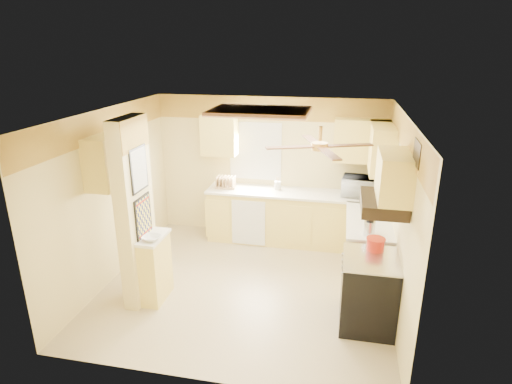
% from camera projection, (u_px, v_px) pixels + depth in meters
% --- Properties ---
extents(floor, '(4.00, 4.00, 0.00)m').
position_uv_depth(floor, '(246.00, 286.00, 6.23)').
color(floor, tan).
rests_on(floor, ground).
extents(ceiling, '(4.00, 4.00, 0.00)m').
position_uv_depth(ceiling, '(245.00, 113.00, 5.41)').
color(ceiling, white).
rests_on(ceiling, wall_back).
extents(wall_back, '(4.00, 0.00, 4.00)m').
position_uv_depth(wall_back, '(269.00, 168.00, 7.58)').
color(wall_back, beige).
rests_on(wall_back, floor).
extents(wall_front, '(4.00, 0.00, 4.00)m').
position_uv_depth(wall_front, '(201.00, 276.00, 4.06)').
color(wall_front, beige).
rests_on(wall_front, floor).
extents(wall_left, '(0.00, 3.80, 3.80)m').
position_uv_depth(wall_left, '(111.00, 196.00, 6.20)').
color(wall_left, beige).
rests_on(wall_left, floor).
extents(wall_right, '(0.00, 3.80, 3.80)m').
position_uv_depth(wall_right, '(398.00, 217.00, 5.44)').
color(wall_right, beige).
rests_on(wall_right, floor).
extents(wallpaper_border, '(4.00, 0.02, 0.40)m').
position_uv_depth(wallpaper_border, '(270.00, 109.00, 7.21)').
color(wallpaper_border, yellow).
rests_on(wallpaper_border, wall_back).
extents(partition_column, '(0.20, 0.70, 2.50)m').
position_uv_depth(partition_column, '(135.00, 213.00, 5.57)').
color(partition_column, beige).
rests_on(partition_column, floor).
extents(partition_ledge, '(0.25, 0.55, 0.90)m').
position_uv_depth(partition_ledge, '(156.00, 269.00, 5.79)').
color(partition_ledge, '#FFDC6A').
rests_on(partition_ledge, floor).
extents(ledge_top, '(0.28, 0.58, 0.04)m').
position_uv_depth(ledge_top, '(153.00, 237.00, 5.63)').
color(ledge_top, white).
rests_on(ledge_top, partition_ledge).
extents(lower_cabinets_back, '(3.00, 0.60, 0.90)m').
position_uv_depth(lower_cabinets_back, '(294.00, 218.00, 7.47)').
color(lower_cabinets_back, '#FFDC6A').
rests_on(lower_cabinets_back, floor).
extents(lower_cabinets_right, '(0.60, 1.40, 0.90)m').
position_uv_depth(lower_cabinets_right, '(367.00, 250.00, 6.31)').
color(lower_cabinets_right, '#FFDC6A').
rests_on(lower_cabinets_right, floor).
extents(countertop_back, '(3.04, 0.64, 0.04)m').
position_uv_depth(countertop_back, '(295.00, 193.00, 7.30)').
color(countertop_back, white).
rests_on(countertop_back, lower_cabinets_back).
extents(countertop_right, '(0.64, 1.44, 0.04)m').
position_uv_depth(countertop_right, '(369.00, 221.00, 6.16)').
color(countertop_right, white).
rests_on(countertop_right, lower_cabinets_right).
extents(dishwasher_panel, '(0.58, 0.02, 0.80)m').
position_uv_depth(dishwasher_panel, '(248.00, 223.00, 7.33)').
color(dishwasher_panel, white).
rests_on(dishwasher_panel, lower_cabinets_back).
extents(window, '(0.92, 0.02, 1.02)m').
position_uv_depth(window, '(255.00, 151.00, 7.51)').
color(window, white).
rests_on(window, wall_back).
extents(upper_cab_back_left, '(0.60, 0.35, 0.70)m').
position_uv_depth(upper_cab_back_left, '(220.00, 135.00, 7.38)').
color(upper_cab_back_left, '#FFDC6A').
rests_on(upper_cab_back_left, wall_back).
extents(upper_cab_back_right, '(0.90, 0.35, 0.70)m').
position_uv_depth(upper_cab_back_right, '(362.00, 141.00, 6.92)').
color(upper_cab_back_right, '#FFDC6A').
rests_on(upper_cab_back_right, wall_back).
extents(upper_cab_right, '(0.35, 1.00, 0.70)m').
position_uv_depth(upper_cab_right, '(382.00, 148.00, 6.43)').
color(upper_cab_right, '#FFDC6A').
rests_on(upper_cab_right, wall_right).
extents(upper_cab_left_wall, '(0.35, 0.75, 0.70)m').
position_uv_depth(upper_cab_left_wall, '(109.00, 161.00, 5.74)').
color(upper_cab_left_wall, '#FFDC6A').
rests_on(upper_cab_left_wall, wall_left).
extents(upper_cab_over_stove, '(0.35, 0.76, 0.52)m').
position_uv_depth(upper_cab_over_stove, '(394.00, 176.00, 4.73)').
color(upper_cab_over_stove, '#FFDC6A').
rests_on(upper_cab_over_stove, wall_right).
extents(stove, '(0.68, 0.77, 0.92)m').
position_uv_depth(stove, '(368.00, 291.00, 5.25)').
color(stove, black).
rests_on(stove, floor).
extents(range_hood, '(0.50, 0.76, 0.14)m').
position_uv_depth(range_hood, '(383.00, 203.00, 4.86)').
color(range_hood, black).
rests_on(range_hood, upper_cab_over_stove).
extents(poster_menu, '(0.02, 0.42, 0.57)m').
position_uv_depth(poster_menu, '(139.00, 169.00, 5.35)').
color(poster_menu, black).
rests_on(poster_menu, partition_column).
extents(poster_nashville, '(0.02, 0.42, 0.57)m').
position_uv_depth(poster_nashville, '(143.00, 217.00, 5.56)').
color(poster_nashville, black).
rests_on(poster_nashville, partition_column).
extents(ceiling_light_panel, '(1.35, 0.95, 0.06)m').
position_uv_depth(ceiling_light_panel, '(260.00, 111.00, 5.87)').
color(ceiling_light_panel, brown).
rests_on(ceiling_light_panel, ceiling).
extents(ceiling_fan, '(1.15, 1.15, 0.26)m').
position_uv_depth(ceiling_fan, '(320.00, 146.00, 4.64)').
color(ceiling_fan, gold).
rests_on(ceiling_fan, ceiling).
extents(vent_grate, '(0.02, 0.40, 0.25)m').
position_uv_depth(vent_grate, '(417.00, 153.00, 4.26)').
color(vent_grate, black).
rests_on(vent_grate, wall_right).
extents(microwave, '(0.64, 0.47, 0.33)m').
position_uv_depth(microwave, '(361.00, 187.00, 7.05)').
color(microwave, white).
rests_on(microwave, countertop_back).
extents(bowl, '(0.25, 0.25, 0.06)m').
position_uv_depth(bowl, '(151.00, 238.00, 5.50)').
color(bowl, white).
rests_on(bowl, ledge_top).
extents(dutch_oven, '(0.23, 0.23, 0.16)m').
position_uv_depth(dutch_oven, '(376.00, 244.00, 5.28)').
color(dutch_oven, red).
rests_on(dutch_oven, stove).
extents(kettle, '(0.15, 0.15, 0.23)m').
position_uv_depth(kettle, '(369.00, 228.00, 5.62)').
color(kettle, silver).
rests_on(kettle, countertop_right).
extents(dish_rack, '(0.37, 0.29, 0.20)m').
position_uv_depth(dish_rack, '(226.00, 183.00, 7.52)').
color(dish_rack, tan).
rests_on(dish_rack, countertop_back).
extents(utensil_crock, '(0.11, 0.11, 0.22)m').
position_uv_depth(utensil_crock, '(278.00, 185.00, 7.42)').
color(utensil_crock, white).
rests_on(utensil_crock, countertop_back).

